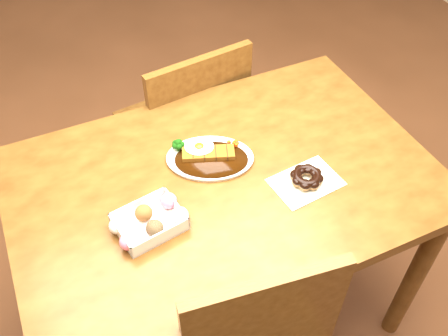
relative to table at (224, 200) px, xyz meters
name	(u,v)px	position (x,y,z in m)	size (l,w,h in m)	color
ground	(224,306)	(0.00, 0.00, -0.65)	(6.00, 6.00, 0.00)	brown
table	(224,200)	(0.00, 0.00, 0.00)	(1.20, 0.80, 0.75)	#4D2A0F
chair_far	(187,127)	(0.09, 0.54, -0.17)	(0.47, 0.47, 0.87)	#4D2A0F
katsu_curry_plate	(208,156)	(-0.01, 0.09, 0.11)	(0.30, 0.27, 0.05)	white
donut_box	(149,221)	(-0.25, -0.08, 0.12)	(0.20, 0.16, 0.05)	white
pon_de_ring	(307,178)	(0.20, -0.11, 0.12)	(0.20, 0.15, 0.04)	silver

